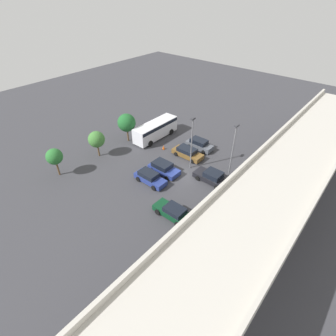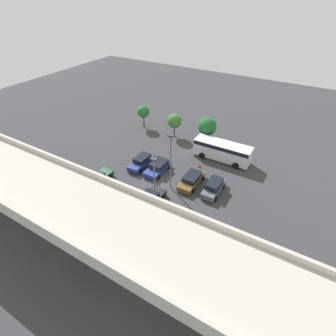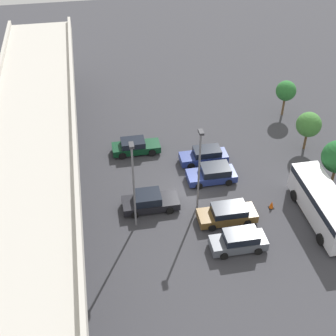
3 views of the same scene
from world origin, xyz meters
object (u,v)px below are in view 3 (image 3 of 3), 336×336
at_px(tree_front_right, 286,91).
at_px(lamp_post_near_aisle, 199,164).
at_px(parked_car_3, 213,174).
at_px(shuttle_bus, 324,204).
at_px(parked_car_4, 204,156).
at_px(tree_front_centre, 309,125).
at_px(parked_car_0, 239,241).
at_px(parked_car_1, 228,214).
at_px(parked_car_2, 150,201).
at_px(parked_car_5, 135,146).
at_px(lamp_post_mid_lot, 133,180).
at_px(traffic_cone, 272,205).

bearing_deg(tree_front_right, lamp_post_near_aisle, 135.60).
xyz_separation_m(parked_car_3, shuttle_bus, (-6.52, -7.43, 0.92)).
bearing_deg(tree_front_right, parked_car_4, 123.09).
distance_m(tree_front_centre, tree_front_right, 6.51).
xyz_separation_m(parked_car_0, parked_car_1, (3.09, -0.00, -0.05)).
height_order(parked_car_1, parked_car_3, parked_car_3).
bearing_deg(parked_car_3, lamp_post_near_aisle, 56.35).
height_order(parked_car_1, parked_car_4, parked_car_4).
height_order(parked_car_3, shuttle_bus, shuttle_bus).
height_order(parked_car_1, parked_car_2, parked_car_2).
relative_size(parked_car_5, lamp_post_near_aisle, 0.61).
xyz_separation_m(parked_car_2, shuttle_bus, (-3.88, -13.57, 0.93)).
bearing_deg(lamp_post_mid_lot, parked_car_0, -117.76).
relative_size(parked_car_1, lamp_post_mid_lot, 0.60).
relative_size(parked_car_4, shuttle_bus, 0.54).
distance_m(parked_car_3, tree_front_right, 14.40).
relative_size(parked_car_5, tree_front_right, 1.15).
distance_m(parked_car_4, traffic_cone, 8.36).
height_order(parked_car_0, parked_car_3, parked_car_0).
xyz_separation_m(parked_car_3, traffic_cone, (-4.53, -3.96, -0.38)).
xyz_separation_m(parked_car_0, parked_car_2, (5.74, 6.00, -0.05)).
relative_size(parked_car_4, parked_car_5, 0.97).
bearing_deg(parked_car_1, shuttle_bus, 170.74).
distance_m(parked_car_1, parked_car_4, 8.07).
bearing_deg(tree_front_right, shuttle_bus, 169.35).
bearing_deg(traffic_cone, parked_car_3, 41.10).
height_order(parked_car_3, parked_car_4, parked_car_4).
xyz_separation_m(parked_car_1, lamp_post_near_aisle, (2.02, 2.03, 3.81)).
bearing_deg(parked_car_4, parked_car_3, 91.35).
bearing_deg(parked_car_1, lamp_post_near_aisle, -44.85).
bearing_deg(lamp_post_near_aisle, parked_car_1, -134.85).
distance_m(tree_front_right, traffic_cone, 15.82).
bearing_deg(parked_car_2, tree_front_right, 36.48).
xyz_separation_m(lamp_post_near_aisle, tree_front_centre, (6.40, -12.37, -1.73)).
relative_size(parked_car_2, tree_front_right, 1.18).
bearing_deg(parked_car_0, parked_car_2, -43.71).
height_order(parked_car_1, shuttle_bus, shuttle_bus).
distance_m(parked_car_0, parked_car_4, 11.16).
relative_size(parked_car_5, traffic_cone, 6.64).
bearing_deg(lamp_post_near_aisle, tree_front_right, -44.40).
xyz_separation_m(shuttle_bus, tree_front_centre, (9.66, -2.77, 1.15)).
distance_m(parked_car_0, shuttle_bus, 7.84).
bearing_deg(parked_car_0, traffic_cone, -136.85).
relative_size(parked_car_2, parked_car_3, 1.08).
xyz_separation_m(parked_car_4, lamp_post_mid_lot, (-7.25, 7.50, 3.96)).
height_order(tree_front_right, traffic_cone, tree_front_right).
bearing_deg(parked_car_1, tree_front_centre, -140.81).
height_order(shuttle_bus, lamp_post_mid_lot, lamp_post_mid_lot).
relative_size(parked_car_4, traffic_cone, 6.44).
height_order(parked_car_4, lamp_post_mid_lot, lamp_post_mid_lot).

